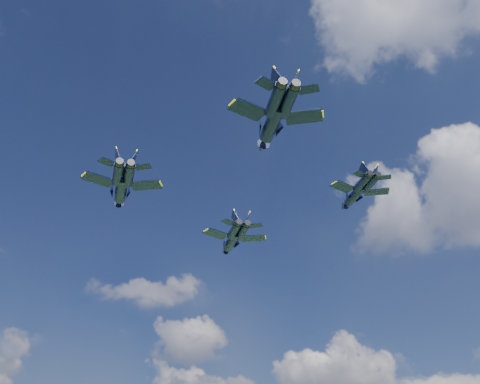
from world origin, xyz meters
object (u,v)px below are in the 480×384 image
object	(u,v)px
jet_right	(354,195)
jet_lead	(231,241)
jet_left	(121,190)
jet_slot	(271,125)

from	to	relation	value
jet_right	jet_lead	bearing A→B (deg)	126.06
jet_lead	jet_left	xyz separation A→B (m)	(2.76, -29.68, -2.83)
jet_lead	jet_right	bearing A→B (deg)	-54.07
jet_left	jet_slot	bearing A→B (deg)	-45.44
jet_lead	jet_right	distance (m)	26.92
jet_lead	jet_slot	world-z (taller)	jet_lead
jet_lead	jet_left	bearing A→B (deg)	-139.11
jet_slot	jet_lead	bearing A→B (deg)	87.32
jet_right	jet_left	bearing A→B (deg)	176.72
jet_lead	jet_left	world-z (taller)	jet_lead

